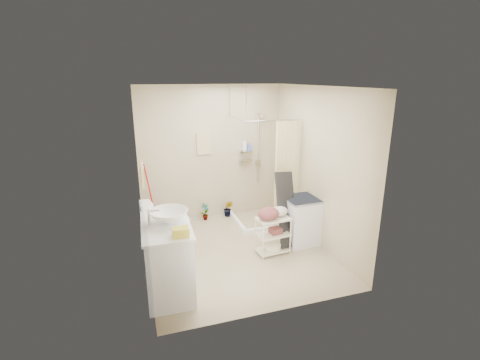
% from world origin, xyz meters
% --- Properties ---
extents(floor, '(3.20, 3.20, 0.00)m').
position_xyz_m(floor, '(0.00, 0.00, 0.00)').
color(floor, tan).
rests_on(floor, ground).
extents(ceiling, '(2.80, 3.20, 0.04)m').
position_xyz_m(ceiling, '(0.00, 0.00, 2.60)').
color(ceiling, silver).
rests_on(ceiling, ground).
extents(wall_back, '(2.80, 0.04, 2.60)m').
position_xyz_m(wall_back, '(0.00, 1.60, 1.30)').
color(wall_back, '#BDB192').
rests_on(wall_back, ground).
extents(wall_front, '(2.80, 0.04, 2.60)m').
position_xyz_m(wall_front, '(0.00, -1.60, 1.30)').
color(wall_front, '#BDB192').
rests_on(wall_front, ground).
extents(wall_left, '(0.04, 3.20, 2.60)m').
position_xyz_m(wall_left, '(-1.40, 0.00, 1.30)').
color(wall_left, '#BDB192').
rests_on(wall_left, ground).
extents(wall_right, '(0.04, 3.20, 2.60)m').
position_xyz_m(wall_right, '(1.40, 0.00, 1.30)').
color(wall_right, '#BDB192').
rests_on(wall_right, ground).
extents(vanity, '(0.64, 1.10, 0.95)m').
position_xyz_m(vanity, '(-1.16, -0.76, 0.48)').
color(vanity, silver).
rests_on(vanity, ground).
extents(sink, '(0.56, 0.56, 0.17)m').
position_xyz_m(sink, '(-1.11, -0.72, 1.04)').
color(sink, silver).
rests_on(sink, vanity).
extents(counter_basket, '(0.20, 0.16, 0.11)m').
position_xyz_m(counter_basket, '(-1.03, -1.16, 1.00)').
color(counter_basket, gold).
rests_on(counter_basket, vanity).
extents(floor_basket, '(0.27, 0.23, 0.13)m').
position_xyz_m(floor_basket, '(-0.96, -0.89, 0.07)').
color(floor_basket, gold).
rests_on(floor_basket, ground).
extents(toilet, '(0.82, 0.48, 0.82)m').
position_xyz_m(toilet, '(-1.04, 0.49, 0.41)').
color(toilet, silver).
rests_on(toilet, ground).
extents(mop, '(0.12, 0.12, 1.29)m').
position_xyz_m(mop, '(-1.27, 1.45, 0.64)').
color(mop, '#B0150E').
rests_on(mop, ground).
extents(potted_plant_a, '(0.22, 0.21, 0.35)m').
position_xyz_m(potted_plant_a, '(-0.20, 1.41, 0.17)').
color(potted_plant_a, '#974A26').
rests_on(potted_plant_a, ground).
extents(potted_plant_b, '(0.23, 0.22, 0.34)m').
position_xyz_m(potted_plant_b, '(0.28, 1.44, 0.17)').
color(potted_plant_b, '#945226').
rests_on(potted_plant_b, ground).
extents(hanging_towel, '(0.28, 0.03, 0.42)m').
position_xyz_m(hanging_towel, '(-0.15, 1.58, 1.50)').
color(hanging_towel, beige).
rests_on(hanging_towel, wall_back).
extents(towel_ring, '(0.04, 0.22, 0.34)m').
position_xyz_m(towel_ring, '(-1.38, -0.20, 1.47)').
color(towel_ring, '#E6D484').
rests_on(towel_ring, wall_left).
extents(tp_holder, '(0.08, 0.12, 0.14)m').
position_xyz_m(tp_holder, '(-1.36, 0.05, 0.72)').
color(tp_holder, white).
rests_on(tp_holder, wall_left).
extents(shower, '(1.10, 1.10, 2.10)m').
position_xyz_m(shower, '(0.85, 1.05, 1.05)').
color(shower, white).
rests_on(shower, ground).
extents(shampoo_bottle_a, '(0.11, 0.11, 0.24)m').
position_xyz_m(shampoo_bottle_a, '(0.66, 1.53, 1.44)').
color(shampoo_bottle_a, silver).
rests_on(shampoo_bottle_a, shower).
extents(shampoo_bottle_b, '(0.09, 0.09, 0.16)m').
position_xyz_m(shampoo_bottle_b, '(0.75, 1.53, 1.40)').
color(shampoo_bottle_b, '#3D5DB8').
rests_on(shampoo_bottle_b, shower).
extents(washing_machine, '(0.56, 0.58, 0.79)m').
position_xyz_m(washing_machine, '(1.14, -0.01, 0.40)').
color(washing_machine, silver).
rests_on(washing_machine, ground).
extents(laundry_rack, '(0.55, 0.36, 0.72)m').
position_xyz_m(laundry_rack, '(0.55, -0.23, 0.36)').
color(laundry_rack, silver).
rests_on(laundry_rack, ground).
extents(ironing_board, '(0.38, 0.22, 1.29)m').
position_xyz_m(ironing_board, '(0.85, -0.05, 0.64)').
color(ironing_board, black).
rests_on(ironing_board, ground).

